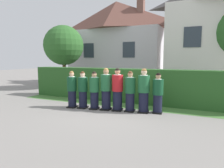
# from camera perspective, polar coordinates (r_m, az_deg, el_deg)

# --- Properties ---
(ground_plane) EXTENTS (60.00, 60.00, 0.00)m
(ground_plane) POSITION_cam_1_polar(r_m,az_deg,el_deg) (8.26, -0.00, -7.25)
(ground_plane) COLOR gray
(student_front_row_0) EXTENTS (0.41, 0.48, 1.54)m
(student_front_row_0) POSITION_cam_1_polar(r_m,az_deg,el_deg) (8.73, -11.12, -1.70)
(student_front_row_0) COLOR black
(student_front_row_0) RESTS_ON ground
(student_front_row_1) EXTENTS (0.42, 0.49, 1.53)m
(student_front_row_1) POSITION_cam_1_polar(r_m,az_deg,el_deg) (8.55, -8.15, -1.84)
(student_front_row_1) COLOR black
(student_front_row_1) RESTS_ON ground
(student_front_row_2) EXTENTS (0.44, 0.53, 1.54)m
(student_front_row_2) POSITION_cam_1_polar(r_m,az_deg,el_deg) (8.32, -4.95, -2.02)
(student_front_row_2) COLOR black
(student_front_row_2) RESTS_ON ground
(student_front_row_3) EXTENTS (0.44, 0.55, 1.68)m
(student_front_row_3) POSITION_cam_1_polar(r_m,az_deg,el_deg) (8.17, -1.66, -1.66)
(student_front_row_3) COLOR black
(student_front_row_3) RESTS_ON ground
(student_in_red_blazer) EXTENTS (0.47, 0.56, 1.68)m
(student_in_red_blazer) POSITION_cam_1_polar(r_m,az_deg,el_deg) (8.04, 1.54, -1.80)
(student_in_red_blazer) COLOR black
(student_in_red_blazer) RESTS_ON ground
(student_front_row_5) EXTENTS (0.41, 0.52, 1.58)m
(student_front_row_5) POSITION_cam_1_polar(r_m,az_deg,el_deg) (7.94, 5.07, -2.32)
(student_front_row_5) COLOR black
(student_front_row_5) RESTS_ON ground
(student_front_row_6) EXTENTS (0.46, 0.54, 1.69)m
(student_front_row_6) POSITION_cam_1_polar(r_m,az_deg,el_deg) (7.84, 8.84, -2.10)
(student_front_row_6) COLOR black
(student_front_row_6) RESTS_ON ground
(student_front_row_7) EXTENTS (0.40, 0.51, 1.52)m
(student_front_row_7) POSITION_cam_1_polar(r_m,az_deg,el_deg) (7.86, 12.68, -2.76)
(student_front_row_7) COLOR black
(student_front_row_7) RESTS_ON ground
(hedge) EXTENTS (10.49, 0.70, 1.58)m
(hedge) POSITION_cam_1_polar(r_m,az_deg,el_deg) (9.67, 4.31, -0.40)
(hedge) COLOR #285623
(hedge) RESTS_ON ground
(school_building_main) EXTENTS (5.85, 3.36, 6.82)m
(school_building_main) POSITION_cam_1_polar(r_m,az_deg,el_deg) (13.67, 27.37, 12.41)
(school_building_main) COLOR silver
(school_building_main) RESTS_ON ground
(school_building_annex) EXTENTS (7.80, 3.21, 6.52)m
(school_building_annex) POSITION_cam_1_polar(r_m,az_deg,el_deg) (16.77, 1.17, 11.57)
(school_building_annex) COLOR silver
(school_building_annex) RESTS_ON ground
(oak_tree_left) EXTENTS (2.70, 2.70, 4.30)m
(oak_tree_left) POSITION_cam_1_polar(r_m,az_deg,el_deg) (14.57, -13.35, 10.43)
(oak_tree_left) COLOR brown
(oak_tree_left) RESTS_ON ground
(lawn_strip) EXTENTS (10.49, 0.90, 0.01)m
(lawn_strip) POSITION_cam_1_polar(r_m,az_deg,el_deg) (9.08, 2.46, -5.91)
(lawn_strip) COLOR #477A38
(lawn_strip) RESTS_ON ground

